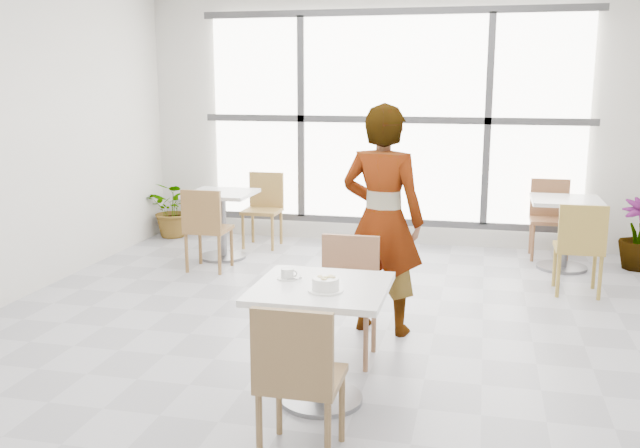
% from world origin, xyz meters
% --- Properties ---
extents(floor, '(7.00, 7.00, 0.00)m').
position_xyz_m(floor, '(0.00, 0.00, 0.00)').
color(floor, '#9E9EA5').
rests_on(floor, ground).
extents(wall_back, '(6.00, 0.00, 6.00)m').
position_xyz_m(wall_back, '(0.00, 3.50, 1.50)').
color(wall_back, silver).
rests_on(wall_back, ground).
extents(wall_front, '(6.00, 0.00, 6.00)m').
position_xyz_m(wall_front, '(0.00, -3.50, 1.50)').
color(wall_front, silver).
rests_on(wall_front, ground).
extents(window, '(4.60, 0.07, 2.52)m').
position_xyz_m(window, '(0.00, 3.44, 1.50)').
color(window, white).
rests_on(window, ground).
extents(main_table, '(0.80, 0.80, 0.75)m').
position_xyz_m(main_table, '(0.15, -0.90, 0.52)').
color(main_table, white).
rests_on(main_table, ground).
extents(chair_near, '(0.42, 0.42, 0.87)m').
position_xyz_m(chair_near, '(0.19, -1.62, 0.50)').
color(chair_near, olive).
rests_on(chair_near, ground).
extents(chair_far, '(0.42, 0.42, 0.87)m').
position_xyz_m(chair_far, '(0.16, -0.13, 0.50)').
color(chair_far, '#996949').
rests_on(chair_far, ground).
extents(oatmeal_bowl, '(0.21, 0.21, 0.09)m').
position_xyz_m(oatmeal_bowl, '(0.20, -1.01, 0.79)').
color(oatmeal_bowl, white).
rests_on(oatmeal_bowl, main_table).
extents(coffee_cup, '(0.16, 0.13, 0.07)m').
position_xyz_m(coffee_cup, '(-0.09, -0.82, 0.78)').
color(coffee_cup, silver).
rests_on(coffee_cup, main_table).
extents(person, '(0.72, 0.54, 1.80)m').
position_xyz_m(person, '(0.33, 0.42, 0.90)').
color(person, black).
rests_on(person, ground).
extents(bg_table_left, '(0.70, 0.70, 0.75)m').
position_xyz_m(bg_table_left, '(-1.73, 2.32, 0.49)').
color(bg_table_left, silver).
rests_on(bg_table_left, ground).
extents(bg_table_right, '(0.70, 0.70, 0.75)m').
position_xyz_m(bg_table_right, '(1.93, 2.71, 0.49)').
color(bg_table_right, silver).
rests_on(bg_table_right, ground).
extents(bg_chair_left_near, '(0.42, 0.42, 0.87)m').
position_xyz_m(bg_chair_left_near, '(-1.69, 1.76, 0.50)').
color(bg_chair_left_near, brown).
rests_on(bg_chair_left_near, ground).
extents(bg_chair_left_far, '(0.42, 0.42, 0.87)m').
position_xyz_m(bg_chair_left_far, '(-1.46, 3.02, 0.50)').
color(bg_chair_left_far, olive).
rests_on(bg_chair_left_far, ground).
extents(bg_chair_right_near, '(0.42, 0.42, 0.87)m').
position_xyz_m(bg_chair_right_near, '(1.97, 1.75, 0.50)').
color(bg_chair_right_near, olive).
rests_on(bg_chair_right_near, ground).
extents(bg_chair_right_far, '(0.42, 0.42, 0.87)m').
position_xyz_m(bg_chair_right_far, '(1.82, 3.21, 0.50)').
color(bg_chair_right_far, brown).
rests_on(bg_chair_right_far, ground).
extents(plant_left, '(0.77, 0.71, 0.71)m').
position_xyz_m(plant_left, '(-2.70, 3.19, 0.35)').
color(plant_left, '#597B45').
rests_on(plant_left, ground).
extents(plant_right, '(0.50, 0.50, 0.75)m').
position_xyz_m(plant_right, '(2.70, 2.87, 0.38)').
color(plant_right, '#447131').
rests_on(plant_right, ground).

